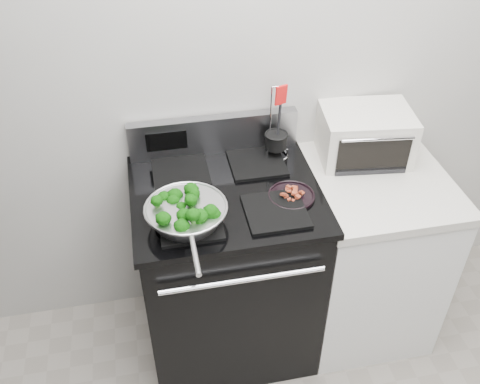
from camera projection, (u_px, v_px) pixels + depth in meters
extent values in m
cube|color=beige|center=(280.00, 61.00, 2.28)|extent=(4.00, 0.02, 2.70)
cube|color=black|center=(228.00, 273.00, 2.53)|extent=(0.76, 0.66, 0.92)
cube|color=black|center=(226.00, 195.00, 2.23)|extent=(0.79, 0.69, 0.03)
cube|color=#99999E|center=(214.00, 135.00, 2.40)|extent=(0.76, 0.05, 0.18)
cube|color=black|center=(190.00, 223.00, 2.06)|extent=(0.24, 0.24, 0.01)
cube|color=black|center=(276.00, 211.00, 2.11)|extent=(0.24, 0.24, 0.01)
cube|color=black|center=(180.00, 171.00, 2.32)|extent=(0.24, 0.24, 0.01)
cube|color=black|center=(257.00, 163.00, 2.37)|extent=(0.24, 0.24, 0.01)
cube|color=white|center=(364.00, 255.00, 2.64)|extent=(0.60, 0.66, 0.88)
cube|color=beige|center=(379.00, 182.00, 2.36)|extent=(0.62, 0.68, 0.04)
torus|color=silver|center=(186.00, 207.00, 2.02)|extent=(0.32, 0.32, 0.01)
cylinder|color=silver|center=(195.00, 255.00, 1.83)|extent=(0.02, 0.19, 0.02)
cylinder|color=black|center=(291.00, 196.00, 2.19)|extent=(0.19, 0.19, 0.01)
cylinder|color=black|center=(276.00, 141.00, 2.37)|extent=(0.10, 0.10, 0.07)
cylinder|color=black|center=(277.00, 125.00, 2.32)|extent=(0.02, 0.02, 0.21)
cube|color=red|center=(278.00, 94.00, 2.23)|extent=(0.05, 0.03, 0.09)
cube|color=silver|center=(365.00, 134.00, 2.41)|extent=(0.43, 0.34, 0.23)
cube|color=black|center=(377.00, 155.00, 2.30)|extent=(0.32, 0.05, 0.16)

